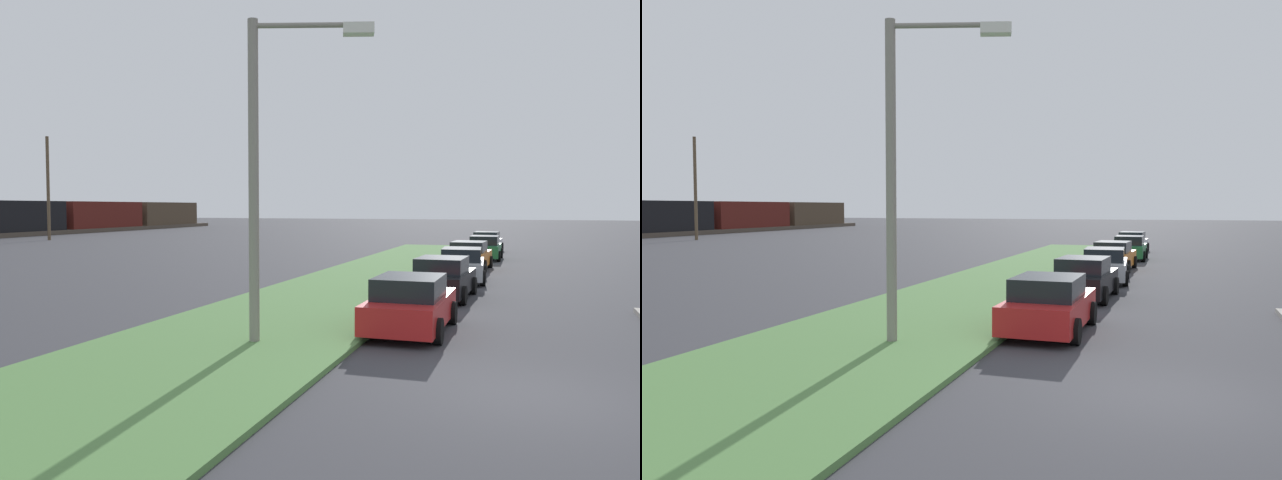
% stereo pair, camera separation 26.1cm
% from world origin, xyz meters
% --- Properties ---
extents(ground, '(300.00, 300.00, 0.00)m').
position_xyz_m(ground, '(0.00, 0.00, 0.00)').
color(ground, '#38383D').
extents(grass_median, '(60.00, 6.00, 0.12)m').
position_xyz_m(grass_median, '(10.00, 6.87, 0.06)').
color(grass_median, '#517F42').
rests_on(grass_median, ground).
extents(parked_car_red, '(4.31, 2.05, 1.47)m').
position_xyz_m(parked_car_red, '(4.82, 3.07, 0.72)').
color(parked_car_red, red).
rests_on(parked_car_red, ground).
extents(parked_car_black, '(4.37, 2.15, 1.47)m').
position_xyz_m(parked_car_black, '(11.05, 3.07, 0.72)').
color(parked_car_black, black).
rests_on(parked_car_black, ground).
extents(parked_car_silver, '(4.40, 2.22, 1.47)m').
position_xyz_m(parked_car_silver, '(16.27, 2.92, 0.72)').
color(parked_car_silver, '#B2B5BA').
rests_on(parked_car_silver, ground).
extents(parked_car_orange, '(4.39, 2.19, 1.47)m').
position_xyz_m(parked_car_orange, '(21.64, 3.09, 0.72)').
color(parked_car_orange, orange).
rests_on(parked_car_orange, ground).
extents(parked_car_green, '(4.31, 2.04, 1.47)m').
position_xyz_m(parked_car_green, '(28.23, 2.75, 0.72)').
color(parked_car_green, '#1E6B38').
rests_on(parked_car_green, ground).
extents(parked_car_white, '(4.38, 2.17, 1.47)m').
position_xyz_m(parked_car_white, '(34.62, 3.03, 0.72)').
color(parked_car_white, silver).
rests_on(parked_car_white, ground).
extents(streetlight, '(1.08, 2.81, 7.50)m').
position_xyz_m(streetlight, '(2.15, 5.88, 4.39)').
color(streetlight, gray).
rests_on(streetlight, ground).
extents(distant_utility_pole, '(0.30, 0.30, 10.00)m').
position_xyz_m(distant_utility_pole, '(37.66, 44.30, 5.00)').
color(distant_utility_pole, brown).
rests_on(distant_utility_pole, ground).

